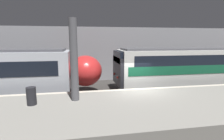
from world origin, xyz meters
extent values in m
plane|color=#33302D|center=(0.00, 0.00, 0.00)|extent=(120.00, 120.00, 0.00)
cube|color=gray|center=(0.00, -2.57, 0.52)|extent=(40.00, 5.14, 1.03)
cube|color=beige|center=(0.00, -0.15, 1.04)|extent=(40.00, 0.30, 0.01)
cube|color=#939399|center=(0.00, 7.18, 2.66)|extent=(50.00, 0.15, 5.31)
cylinder|color=#56565B|center=(-3.81, -1.51, 3.06)|extent=(0.39, 0.39, 4.06)
ellipsoid|color=red|center=(-3.18, 2.65, 1.81)|extent=(2.42, 2.72, 2.25)
sphere|color=#F2EFCC|center=(-2.23, 2.65, 1.41)|extent=(0.20, 0.20, 0.20)
cube|color=black|center=(6.41, 2.65, 0.30)|extent=(12.90, 2.43, 0.60)
cube|color=silver|center=(6.41, 2.65, 1.94)|extent=(14.02, 2.96, 2.68)
cube|color=#145638|center=(6.41, 1.16, 1.89)|extent=(13.46, 0.02, 0.64)
cube|color=black|center=(6.41, 1.16, 2.59)|extent=(12.62, 0.02, 0.75)
cube|color=black|center=(-0.72, 2.65, 1.73)|extent=(0.25, 2.90, 2.14)
cube|color=black|center=(-0.72, 2.65, 2.80)|extent=(0.25, 2.61, 0.86)
sphere|color=#EA4C42|center=(-0.88, 1.98, 1.35)|extent=(0.18, 0.18, 0.18)
sphere|color=#EA4C42|center=(-0.88, 3.31, 1.35)|extent=(0.18, 0.18, 0.18)
cube|color=#4C4C51|center=(6.41, 2.65, 3.35)|extent=(13.46, 2.13, 0.14)
cylinder|color=#232328|center=(-5.82, -1.83, 1.46)|extent=(0.44, 0.44, 0.85)
camera|label=1|loc=(-3.45, -10.22, 4.05)|focal=28.00mm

